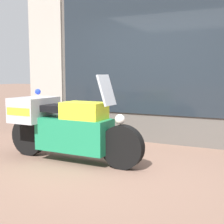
{
  "coord_description": "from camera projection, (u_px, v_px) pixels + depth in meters",
  "views": [
    {
      "loc": [
        1.85,
        -3.8,
        1.3
      ],
      "look_at": [
        -0.29,
        0.55,
        0.72
      ],
      "focal_mm": 50.0,
      "sensor_mm": 36.0,
      "label": 1
    }
  ],
  "objects": [
    {
      "name": "window_display",
      "position": [
        176.0,
        119.0,
        5.95
      ],
      "size": [
        4.57,
        0.3,
        1.87
      ],
      "color": "slate",
      "rests_on": "ground"
    },
    {
      "name": "shop_building",
      "position": [
        140.0,
        55.0,
        6.1
      ],
      "size": [
        5.89,
        0.55,
        3.35
      ],
      "color": "#56514C",
      "rests_on": "ground"
    },
    {
      "name": "ground_plane",
      "position": [
        113.0,
        168.0,
        4.35
      ],
      "size": [
        60.0,
        60.0,
        0.0
      ],
      "primitive_type": "plane",
      "color": "#7A5B4C"
    },
    {
      "name": "paramedic_motorcycle",
      "position": [
        63.0,
        125.0,
        4.72
      ],
      "size": [
        2.29,
        0.73,
        1.3
      ],
      "rotation": [
        0.0,
        0.0,
        -0.02
      ],
      "color": "black",
      "rests_on": "ground"
    }
  ]
}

